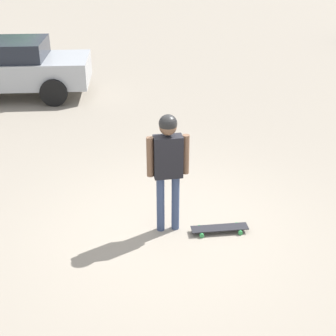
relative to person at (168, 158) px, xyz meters
The scene contains 4 objects.
ground_plane 1.14m from the person, ahead, with size 220.00×220.00×0.00m, color gray.
person is the anchor object (origin of this frame).
skateboard 1.31m from the person, 24.98° to the left, with size 0.76×0.65×0.08m.
car_parked_near 7.62m from the person, 154.89° to the left, with size 4.57×3.97×1.46m.
Camera 1 is at (2.97, -4.90, 3.86)m, focal length 50.00 mm.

